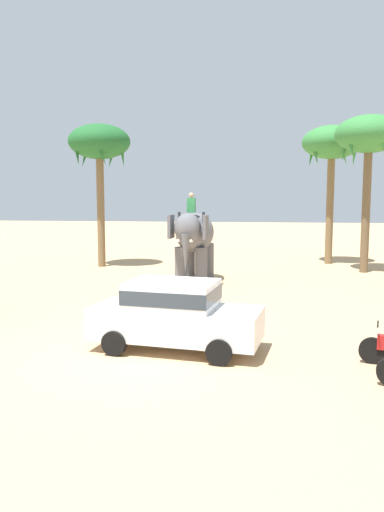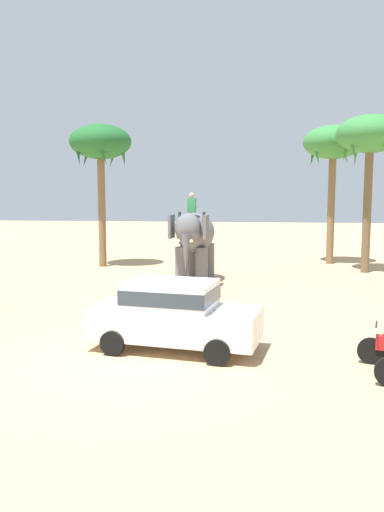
# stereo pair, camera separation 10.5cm
# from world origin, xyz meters

# --- Properties ---
(ground_plane) EXTENTS (120.00, 120.00, 0.00)m
(ground_plane) POSITION_xyz_m (0.00, 0.00, 0.00)
(ground_plane) COLOR tan
(car_sedan_foreground) EXTENTS (4.31, 2.34, 1.70)m
(car_sedan_foreground) POSITION_xyz_m (0.67, 0.34, 0.93)
(car_sedan_foreground) COLOR white
(car_sedan_foreground) RESTS_ON ground
(elephant_with_mahout) EXTENTS (1.79, 3.92, 3.88)m
(elephant_with_mahout) POSITION_xyz_m (-0.07, 10.10, 1.99)
(elephant_with_mahout) COLOR slate
(elephant_with_mahout) RESTS_ON ground
(palm_tree_behind_elephant) EXTENTS (3.20, 3.20, 7.43)m
(palm_tree_behind_elephant) POSITION_xyz_m (-5.54, 14.38, 6.34)
(palm_tree_behind_elephant) COLOR brown
(palm_tree_behind_elephant) RESTS_ON ground
(palm_tree_near_hut) EXTENTS (3.20, 3.20, 7.57)m
(palm_tree_near_hut) POSITION_xyz_m (7.87, 13.99, 6.47)
(palm_tree_near_hut) COLOR brown
(palm_tree_near_hut) RESTS_ON ground
(palm_tree_left_of_road) EXTENTS (3.20, 3.20, 7.51)m
(palm_tree_left_of_road) POSITION_xyz_m (6.58, 17.07, 6.42)
(palm_tree_left_of_road) COLOR brown
(palm_tree_left_of_road) RESTS_ON ground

